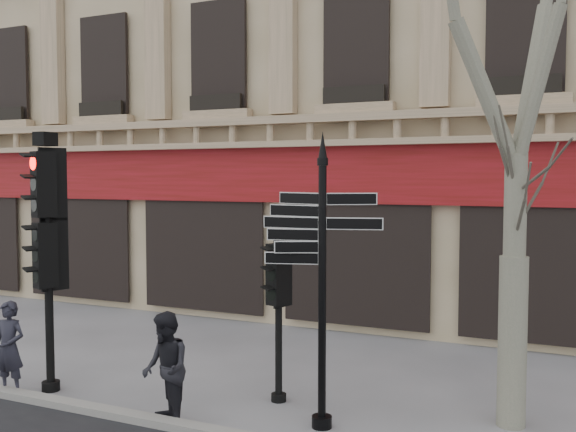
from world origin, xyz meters
name	(u,v)px	position (x,y,z in m)	size (l,w,h in m)	color
ground	(255,403)	(0.00, 0.00, 0.00)	(80.00, 80.00, 0.00)	#5E5E63
kerb	(208,432)	(0.00, -1.40, 0.06)	(80.00, 0.25, 0.12)	gray
building	(431,9)	(0.00, 12.48, 8.99)	(28.00, 15.52, 18.00)	tan
fingerpost	(322,230)	(1.31, -0.48, 2.80)	(1.93, 1.93, 4.17)	black
traffic_signal_main	(47,229)	(-3.36, -0.88, 2.70)	(0.56, 0.48, 4.27)	black
traffic_signal_secondary	(279,291)	(0.30, 0.23, 1.75)	(0.48, 0.40, 2.51)	black
pedestrian_a	(9,348)	(-3.82, -1.30, 0.77)	(0.56, 0.37, 1.53)	#20202A
pedestrian_b	(165,369)	(-0.76, -1.30, 0.81)	(0.79, 0.61, 1.62)	black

